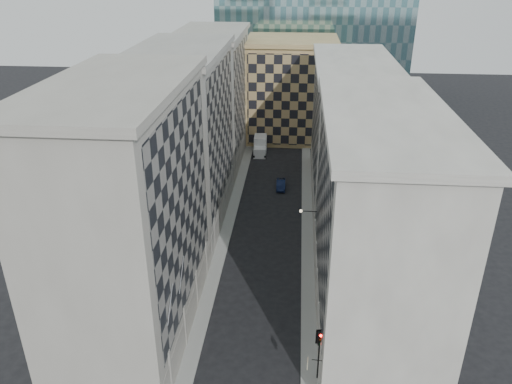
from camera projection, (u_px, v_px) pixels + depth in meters
The scene contains 14 objects.
sidewalk_west at pixel (227, 228), 65.40m from camera, with size 1.50×100.00×0.15m, color #989893.
sidewalk_east at pixel (307, 232), 64.59m from camera, with size 1.50×100.00×0.15m, color #989893.
bldg_left_a at pixel (130, 216), 43.69m from camera, with size 10.80×22.80×23.70m.
bldg_left_b at pixel (184, 138), 63.70m from camera, with size 10.80×22.80×22.70m.
bldg_left_c at pixel (213, 98), 83.71m from camera, with size 10.80×22.80×21.70m.
bldg_right_a at pixel (374, 219), 46.26m from camera, with size 10.80×26.80×20.70m.
bldg_right_b at pixel (350, 132), 70.76m from camera, with size 10.80×28.80×19.70m.
tan_block at pixel (291, 89), 94.92m from camera, with size 16.80×14.80×18.80m.
flagpoles_left at pixel (176, 289), 40.45m from camera, with size 0.10×6.33×2.33m.
bracket_lamp at pixel (302, 211), 56.63m from camera, with size 1.98×0.36×0.36m.
traffic_light at pixel (320, 345), 40.68m from camera, with size 0.63×0.58×5.00m.
box_truck at pixel (260, 146), 89.96m from camera, with size 2.40×5.52×2.99m.
dark_car at pixel (281, 185), 76.50m from camera, with size 1.37×3.93×1.30m, color #101A3B.
shop_sign at pixel (308, 363), 38.70m from camera, with size 1.15×0.70×0.78m.
Camera 1 is at (3.40, -26.48, 32.48)m, focal length 35.00 mm.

